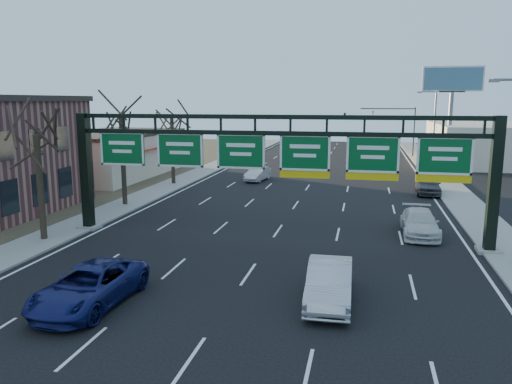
% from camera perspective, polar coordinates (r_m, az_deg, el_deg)
% --- Properties ---
extents(ground, '(160.00, 160.00, 0.00)m').
position_cam_1_polar(ground, '(21.67, -2.11, -11.10)').
color(ground, black).
rests_on(ground, ground).
extents(sidewalk_left, '(3.00, 120.00, 0.12)m').
position_cam_1_polar(sidewalk_left, '(44.08, -11.79, -0.11)').
color(sidewalk_left, gray).
rests_on(sidewalk_left, ground).
extents(sidewalk_right, '(3.00, 120.00, 0.12)m').
position_cam_1_polar(sidewalk_right, '(41.02, 22.97, -1.51)').
color(sidewalk_right, gray).
rests_on(sidewalk_right, ground).
extents(dirt_strip_left, '(21.00, 120.00, 0.06)m').
position_cam_1_polar(dirt_strip_left, '(50.29, -24.59, 0.40)').
color(dirt_strip_left, '#473D2B').
rests_on(dirt_strip_left, ground).
extents(lane_markings, '(21.60, 120.00, 0.01)m').
position_cam_1_polar(lane_markings, '(40.62, 4.94, -0.90)').
color(lane_markings, white).
rests_on(lane_markings, ground).
extents(sign_gantry, '(24.60, 1.20, 7.20)m').
position_cam_1_polar(sign_gantry, '(28.14, 2.21, 3.64)').
color(sign_gantry, black).
rests_on(sign_gantry, ground).
extents(cream_strip, '(10.90, 18.40, 4.70)m').
position_cam_1_polar(cream_strip, '(55.59, -16.30, 4.23)').
color(cream_strip, beige).
rests_on(cream_strip, ground).
extents(building_right_distant, '(12.00, 20.00, 5.00)m').
position_cam_1_polar(building_right_distant, '(71.30, 24.51, 5.10)').
color(building_right_distant, beige).
rests_on(building_right_distant, ground).
extents(tree_gantry, '(3.60, 3.60, 8.48)m').
position_cam_1_polar(tree_gantry, '(30.35, -23.98, 7.96)').
color(tree_gantry, black).
rests_on(tree_gantry, sidewalk_left).
extents(tree_mid, '(3.60, 3.60, 9.24)m').
position_cam_1_polar(tree_mid, '(38.87, -15.26, 9.92)').
color(tree_mid, black).
rests_on(tree_mid, sidewalk_left).
extents(tree_far, '(3.60, 3.60, 8.86)m').
position_cam_1_polar(tree_far, '(47.97, -9.66, 9.72)').
color(tree_far, black).
rests_on(tree_far, sidewalk_left).
extents(streetlight_far, '(2.15, 0.22, 9.00)m').
position_cam_1_polar(streetlight_far, '(60.04, 19.57, 7.08)').
color(streetlight_far, slate).
rests_on(streetlight_far, sidewalk_right).
extents(billboard_right, '(7.00, 0.50, 12.00)m').
position_cam_1_polar(billboard_right, '(65.26, 21.50, 10.69)').
color(billboard_right, slate).
rests_on(billboard_right, ground).
extents(traffic_signal_mast, '(10.16, 0.54, 7.00)m').
position_cam_1_polar(traffic_signal_mast, '(74.55, 12.96, 8.27)').
color(traffic_signal_mast, black).
rests_on(traffic_signal_mast, ground).
extents(car_blue_suv, '(2.89, 5.80, 1.58)m').
position_cam_1_polar(car_blue_suv, '(20.90, -18.49, -10.17)').
color(car_blue_suv, navy).
rests_on(car_blue_suv, ground).
extents(car_silver_sedan, '(1.87, 5.00, 1.63)m').
position_cam_1_polar(car_silver_sedan, '(20.36, 8.39, -10.20)').
color(car_silver_sedan, '#B5B5BA').
rests_on(car_silver_sedan, ground).
extents(car_white_wagon, '(2.10, 5.12, 1.48)m').
position_cam_1_polar(car_white_wagon, '(31.41, 18.20, -3.37)').
color(car_white_wagon, silver).
rests_on(car_white_wagon, ground).
extents(car_grey_far, '(2.13, 4.92, 1.65)m').
position_cam_1_polar(car_grey_far, '(45.41, 19.06, 0.82)').
color(car_grey_far, '#414346').
rests_on(car_grey_far, ground).
extents(car_silver_distant, '(2.10, 4.42, 1.40)m').
position_cam_1_polar(car_silver_distant, '(50.08, 0.20, 2.09)').
color(car_silver_distant, silver).
rests_on(car_silver_distant, ground).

